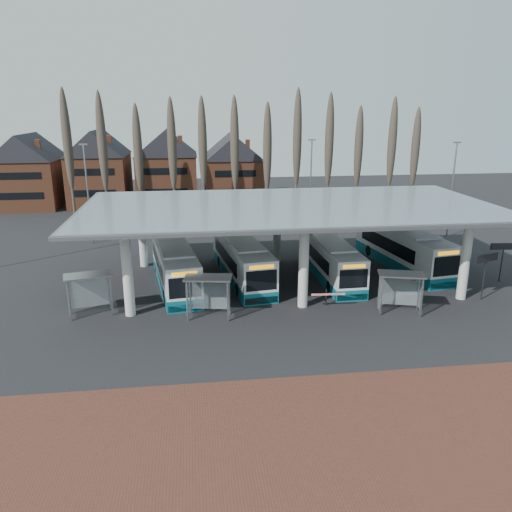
{
  "coord_description": "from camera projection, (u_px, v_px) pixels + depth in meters",
  "views": [
    {
      "loc": [
        -7.51,
        -29.86,
        13.68
      ],
      "look_at": [
        -2.77,
        7.0,
        2.51
      ],
      "focal_mm": 35.0,
      "sensor_mm": 36.0,
      "label": 1
    }
  ],
  "objects": [
    {
      "name": "lamp_post_a",
      "position": [
        88.0,
        193.0,
        50.38
      ],
      "size": [
        0.8,
        0.16,
        10.17
      ],
      "color": "slate",
      "rests_on": "ground"
    },
    {
      "name": "ground",
      "position": [
        311.0,
        320.0,
        33.22
      ],
      "size": [
        140.0,
        140.0,
        0.0
      ],
      "primitive_type": "plane",
      "color": "black",
      "rests_on": "ground"
    },
    {
      "name": "poplar_row",
      "position": [
        251.0,
        148.0,
        62.04
      ],
      "size": [
        45.1,
        1.1,
        14.5
      ],
      "color": "#473D33",
      "rests_on": "ground"
    },
    {
      "name": "info_sign_0",
      "position": [
        486.0,
        262.0,
        36.05
      ],
      "size": [
        2.23,
        0.97,
        3.48
      ],
      "rotation": [
        0.0,
        0.0,
        0.37
      ],
      "color": "black",
      "rests_on": "ground"
    },
    {
      "name": "shelter_1",
      "position": [
        209.0,
        287.0,
        33.29
      ],
      "size": [
        3.32,
        2.03,
        2.89
      ],
      "rotation": [
        0.0,
        0.0,
        -0.16
      ],
      "color": "gray",
      "rests_on": "ground"
    },
    {
      "name": "station_canopy",
      "position": [
        289.0,
        212.0,
        39.18
      ],
      "size": [
        32.0,
        16.0,
        6.34
      ],
      "color": "silver",
      "rests_on": "ground"
    },
    {
      "name": "shelter_2",
      "position": [
        401.0,
        284.0,
        34.04
      ],
      "size": [
        3.37,
        2.27,
        2.86
      ],
      "rotation": [
        0.0,
        0.0,
        -0.26
      ],
      "color": "gray",
      "rests_on": "ground"
    },
    {
      "name": "barrier",
      "position": [
        328.0,
        295.0,
        35.11
      ],
      "size": [
        2.42,
        0.72,
        1.21
      ],
      "rotation": [
        0.0,
        0.0,
        -0.06
      ],
      "color": "black",
      "rests_on": "ground"
    },
    {
      "name": "bus_1",
      "position": [
        242.0,
        260.0,
        40.99
      ],
      "size": [
        4.16,
        12.36,
        3.37
      ],
      "rotation": [
        0.0,
        0.0,
        0.13
      ],
      "color": "silver",
      "rests_on": "ground"
    },
    {
      "name": "townhouse_row",
      "position": [
        133.0,
        163.0,
        71.38
      ],
      "size": [
        36.8,
        10.3,
        12.25
      ],
      "color": "brown",
      "rests_on": "ground"
    },
    {
      "name": "lamp_post_c",
      "position": [
        452.0,
        188.0,
        53.13
      ],
      "size": [
        0.8,
        0.16,
        10.17
      ],
      "color": "slate",
      "rests_on": "ground"
    },
    {
      "name": "bus_0",
      "position": [
        174.0,
        265.0,
        39.6
      ],
      "size": [
        4.29,
        12.18,
        3.32
      ],
      "rotation": [
        0.0,
        0.0,
        0.15
      ],
      "color": "silver",
      "rests_on": "ground"
    },
    {
      "name": "shelter_0",
      "position": [
        89.0,
        285.0,
        33.74
      ],
      "size": [
        3.38,
        2.21,
        2.88
      ],
      "rotation": [
        0.0,
        0.0,
        0.23
      ],
      "color": "gray",
      "rests_on": "ground"
    },
    {
      "name": "info_sign_1",
      "position": [
        504.0,
        249.0,
        39.88
      ],
      "size": [
        2.17,
        0.31,
        3.23
      ],
      "rotation": [
        0.0,
        0.0,
        -0.09
      ],
      "color": "black",
      "rests_on": "ground"
    },
    {
      "name": "brick_strip",
      "position": [
        374.0,
        432.0,
        21.82
      ],
      "size": [
        70.0,
        10.0,
        0.03
      ],
      "primitive_type": "cube",
      "color": "#4F2A1F",
      "rests_on": "ground"
    },
    {
      "name": "bus_3",
      "position": [
        402.0,
        248.0,
        44.17
      ],
      "size": [
        4.48,
        12.88,
        3.51
      ],
      "rotation": [
        0.0,
        0.0,
        0.14
      ],
      "color": "silver",
      "rests_on": "ground"
    },
    {
      "name": "bus_2",
      "position": [
        330.0,
        259.0,
        41.48
      ],
      "size": [
        2.69,
        11.46,
        3.17
      ],
      "rotation": [
        0.0,
        0.0,
        0.02
      ],
      "color": "silver",
      "rests_on": "ground"
    },
    {
      "name": "lamp_post_b",
      "position": [
        311.0,
        182.0,
        57.11
      ],
      "size": [
        0.8,
        0.16,
        10.17
      ],
      "color": "slate",
      "rests_on": "ground"
    }
  ]
}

